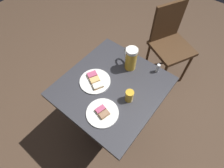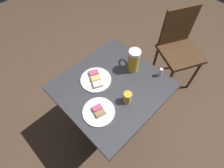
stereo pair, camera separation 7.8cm
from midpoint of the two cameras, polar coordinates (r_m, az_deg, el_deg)
The scene contains 8 objects.
ground_plane at distance 1.91m, azimuth -1.21°, elevation -13.43°, with size 6.00×6.00×0.00m, color #4C3828.
cafe_table at distance 1.39m, azimuth -1.62°, elevation -4.87°, with size 0.67×0.70×0.76m.
plate_near at distance 1.25m, azimuth -7.27°, elevation 0.91°, with size 0.22×0.22×0.03m.
plate_far at distance 1.12m, azimuth -5.12°, elevation -9.26°, with size 0.20×0.20×0.03m.
beer_mug at distance 1.27m, azimuth 4.07°, elevation 8.25°, with size 0.14×0.10×0.18m.
beer_glass_small at distance 1.14m, azimuth 3.63°, elevation -3.92°, with size 0.05×0.05×0.09m, color gold.
salt_shaker at distance 1.31m, azimuth 12.87°, elevation 4.90°, with size 0.02×0.02×0.07m, color silver.
cafe_chair at distance 1.97m, azimuth 16.88°, elevation 13.12°, with size 0.51×0.51×0.88m.
Camera 1 is at (0.43, -0.53, 1.78)m, focal length 28.48 mm.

